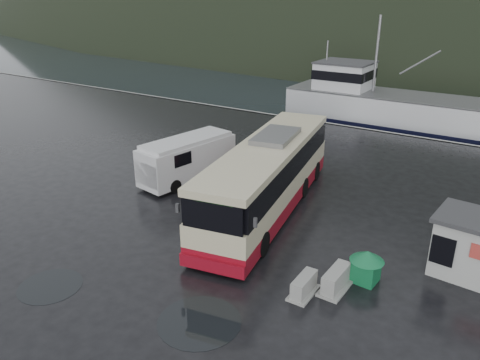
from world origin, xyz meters
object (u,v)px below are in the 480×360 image
Objects in this scene: dome_tent at (213,241)px; white_van at (188,179)px; waste_bin_left at (233,224)px; jersey_barrier_a at (335,289)px; waste_bin_right at (364,281)px; coach_bus at (267,209)px; jersey_barrier_b at (303,294)px; fishing_trawler at (401,115)px; ticket_kiosk at (471,275)px.

white_van is at bearing 137.17° from dome_tent.
jersey_barrier_a is at bearing -20.33° from waste_bin_left.
jersey_barrier_a is at bearing -123.61° from waste_bin_right.
coach_bus reaches higher than jersey_barrier_b.
waste_bin_left is 1.17× the size of waste_bin_right.
coach_bus is at bearing 75.99° from waste_bin_left.
coach_bus reaches higher than jersey_barrier_a.
waste_bin_right is (12.44, -4.52, 0.00)m from white_van.
white_van is 2.16× the size of dome_tent.
fishing_trawler is at bearing 83.49° from white_van.
fishing_trawler is at bearing 87.78° from waste_bin_left.
waste_bin_left is 0.48× the size of ticket_kiosk.
coach_bus reaches higher than waste_bin_right.
coach_bus is 2.44m from waste_bin_left.
waste_bin_left reaches higher than jersey_barrier_a.
white_van is 3.64× the size of jersey_barrier_a.
ticket_kiosk is (3.42, 2.69, 0.00)m from waste_bin_right.
coach_bus reaches higher than waste_bin_left.
waste_bin_right is (7.01, -1.18, 0.00)m from waste_bin_left.
coach_bus is at bearing 130.42° from jersey_barrier_b.
coach_bus is 8.89× the size of jersey_barrier_b.
waste_bin_left is 1.92m from dome_tent.
white_van is 12.98m from jersey_barrier_a.
fishing_trawler is (0.78, 27.95, 0.00)m from dome_tent.
white_van is 12.66m from jersey_barrier_b.
waste_bin_left is 26.06m from fishing_trawler.
waste_bin_right is at bearing -39.69° from coach_bus.
white_van is 1.92× the size of ticket_kiosk.
coach_bus is 4.15× the size of ticket_kiosk.
waste_bin_right is at bearing -10.64° from white_van.
waste_bin_left is at bearing 159.67° from jersey_barrier_a.
dome_tent is 0.12× the size of fishing_trawler.
jersey_barrier_a is at bearing -132.91° from ticket_kiosk.
fishing_trawler reaches higher than jersey_barrier_b.
waste_bin_left is at bearing -167.15° from ticket_kiosk.
jersey_barrier_b is (10.80, -6.59, 0.00)m from white_van.
waste_bin_right is 0.78× the size of jersey_barrier_a.
waste_bin_right reaches higher than jersey_barrier_b.
waste_bin_right is 0.88× the size of jersey_barrier_b.
waste_bin_right is at bearing -77.53° from fishing_trawler.
white_van is at bearing 160.07° from coach_bus.
fishing_trawler reaches higher than waste_bin_left.
jersey_barrier_a is 0.07× the size of fishing_trawler.
ticket_kiosk is at bearing -68.95° from fishing_trawler.
jersey_barrier_b is at bearing -31.18° from waste_bin_left.
waste_bin_right is 0.41× the size of ticket_kiosk.
waste_bin_right is 4.35m from ticket_kiosk.
dome_tent is at bearing -105.63° from coach_bus.
waste_bin_right is 6.82m from dome_tent.
dome_tent is at bearing 176.08° from jersey_barrier_a.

